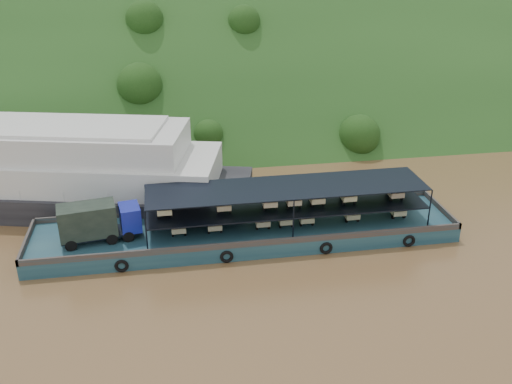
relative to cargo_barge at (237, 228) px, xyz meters
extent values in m
plane|color=brown|center=(4.00, -0.64, -1.10)|extent=(160.00, 160.00, 0.00)
cube|color=#193A15|center=(4.00, 35.36, -1.10)|extent=(140.00, 39.60, 39.60)
cube|color=#133445|center=(0.70, 0.05, -0.50)|extent=(35.00, 7.00, 1.20)
cube|color=#592D19|center=(0.70, 3.45, 0.35)|extent=(35.00, 0.20, 0.50)
cube|color=#592D19|center=(0.70, -3.35, 0.35)|extent=(35.00, 0.20, 0.50)
cube|color=#592D19|center=(18.10, 0.05, 0.35)|extent=(0.20, 7.00, 0.50)
cube|color=#592D19|center=(-16.70, 0.05, 0.35)|extent=(0.20, 7.00, 0.50)
torus|color=black|center=(-9.30, -3.50, -0.55)|extent=(1.06, 0.26, 1.06)
torus|color=black|center=(-1.30, -3.50, -0.55)|extent=(1.06, 0.26, 1.06)
torus|color=black|center=(6.70, -3.50, -0.55)|extent=(1.06, 0.26, 1.06)
torus|color=black|center=(13.70, -3.50, -0.55)|extent=(1.06, 0.26, 1.06)
cylinder|color=black|center=(-13.08, -1.64, 0.55)|extent=(0.95, 0.46, 0.91)
cylinder|color=black|center=(-13.38, 0.24, 0.55)|extent=(0.95, 0.46, 0.91)
cylinder|color=black|center=(-10.04, -1.15, 0.55)|extent=(0.95, 0.46, 0.91)
cylinder|color=black|center=(-10.34, 0.73, 0.55)|extent=(0.95, 0.46, 0.91)
cylinder|color=black|center=(-8.78, -0.95, 0.55)|extent=(0.95, 0.46, 0.91)
cylinder|color=black|center=(-9.09, 0.93, 0.55)|extent=(0.95, 0.46, 0.91)
cube|color=black|center=(-10.90, -0.32, 0.69)|extent=(6.40, 2.95, 0.18)
cube|color=#151F97|center=(-8.58, 0.05, 1.73)|extent=(1.87, 2.39, 1.99)
cube|color=black|center=(-7.82, 0.17, 2.09)|extent=(0.34, 1.80, 0.82)
cube|color=black|center=(-11.80, -0.47, 2.00)|extent=(4.64, 2.84, 2.54)
cube|color=black|center=(4.20, 0.05, 1.76)|extent=(23.00, 5.00, 0.12)
cube|color=black|center=(4.20, 0.05, 3.40)|extent=(23.00, 5.00, 0.08)
cylinder|color=black|center=(-7.30, -2.45, 1.75)|extent=(0.12, 0.12, 3.30)
cylinder|color=black|center=(-7.30, 2.55, 1.75)|extent=(0.12, 0.12, 3.30)
cylinder|color=black|center=(4.20, -2.45, 1.75)|extent=(0.12, 0.12, 3.30)
cylinder|color=black|center=(4.20, 2.55, 1.75)|extent=(0.12, 0.12, 3.30)
cylinder|color=black|center=(15.70, -2.45, 1.75)|extent=(0.12, 0.12, 3.30)
cylinder|color=black|center=(15.70, 2.55, 1.75)|extent=(0.12, 0.12, 3.30)
cylinder|color=black|center=(-4.81, 1.10, 0.36)|extent=(0.12, 0.52, 0.52)
cylinder|color=black|center=(-5.31, -0.70, 0.36)|extent=(0.14, 0.52, 0.52)
cylinder|color=black|center=(-4.31, -0.70, 0.36)|extent=(0.14, 0.52, 0.52)
cube|color=beige|center=(-4.81, -0.35, 0.70)|extent=(1.15, 1.50, 0.44)
cube|color=red|center=(-4.81, 0.80, 0.88)|extent=(0.55, 0.80, 0.80)
cube|color=red|center=(-4.81, 0.60, 1.38)|extent=(0.50, 0.10, 0.10)
cylinder|color=black|center=(-1.91, 1.10, 0.36)|extent=(0.12, 0.52, 0.52)
cylinder|color=black|center=(-2.41, -0.70, 0.36)|extent=(0.14, 0.52, 0.52)
cylinder|color=black|center=(-1.41, -0.70, 0.36)|extent=(0.14, 0.52, 0.52)
cube|color=#C1B388|center=(-1.91, -0.35, 0.70)|extent=(1.15, 1.50, 0.44)
cube|color=red|center=(-1.91, 0.80, 0.88)|extent=(0.55, 0.80, 0.80)
cube|color=red|center=(-1.91, 0.60, 1.38)|extent=(0.50, 0.10, 0.10)
cylinder|color=black|center=(2.05, 1.10, 0.36)|extent=(0.12, 0.52, 0.52)
cylinder|color=black|center=(1.55, -0.70, 0.36)|extent=(0.14, 0.52, 0.52)
cylinder|color=black|center=(2.55, -0.70, 0.36)|extent=(0.14, 0.52, 0.52)
cube|color=#C3B58A|center=(2.05, -0.35, 0.70)|extent=(1.15, 1.50, 0.44)
cube|color=#BB0E0C|center=(2.05, 0.80, 0.88)|extent=(0.55, 0.80, 0.80)
cube|color=#BB0E0C|center=(2.05, 0.60, 1.38)|extent=(0.50, 0.10, 0.10)
cylinder|color=black|center=(5.77, 1.10, 0.36)|extent=(0.12, 0.52, 0.52)
cylinder|color=black|center=(5.27, -0.70, 0.36)|extent=(0.14, 0.52, 0.52)
cylinder|color=black|center=(6.27, -0.70, 0.36)|extent=(0.14, 0.52, 0.52)
cube|color=#C2BB89|center=(5.77, -0.35, 0.70)|extent=(1.15, 1.50, 0.44)
cube|color=red|center=(5.77, 0.80, 0.88)|extent=(0.55, 0.80, 0.80)
cube|color=red|center=(5.77, 0.60, 1.38)|extent=(0.50, 0.10, 0.10)
cylinder|color=black|center=(9.72, 1.10, 0.36)|extent=(0.12, 0.52, 0.52)
cylinder|color=black|center=(9.22, -0.70, 0.36)|extent=(0.14, 0.52, 0.52)
cylinder|color=black|center=(10.22, -0.70, 0.36)|extent=(0.14, 0.52, 0.52)
cube|color=#C0B888|center=(9.72, -0.35, 0.70)|extent=(1.15, 1.50, 0.44)
cube|color=red|center=(9.72, 0.80, 0.88)|extent=(0.55, 0.80, 0.80)
cube|color=red|center=(9.72, 0.60, 1.38)|extent=(0.50, 0.10, 0.10)
cylinder|color=black|center=(13.84, 1.10, 0.36)|extent=(0.12, 0.52, 0.52)
cylinder|color=black|center=(13.34, -0.70, 0.36)|extent=(0.14, 0.52, 0.52)
cylinder|color=black|center=(14.34, -0.70, 0.36)|extent=(0.14, 0.52, 0.52)
cube|color=beige|center=(13.84, -0.35, 0.70)|extent=(1.15, 1.50, 0.44)
cube|color=red|center=(13.84, 0.80, 0.88)|extent=(0.55, 0.80, 0.80)
cube|color=red|center=(13.84, 0.60, 1.38)|extent=(0.50, 0.10, 0.10)
cylinder|color=black|center=(4.01, 1.10, 0.36)|extent=(0.12, 0.52, 0.52)
cylinder|color=black|center=(3.51, -0.70, 0.36)|extent=(0.14, 0.52, 0.52)
cylinder|color=black|center=(4.51, -0.70, 0.36)|extent=(0.14, 0.52, 0.52)
cube|color=#C2BB89|center=(4.01, -0.35, 0.70)|extent=(1.15, 1.50, 0.44)
cube|color=red|center=(4.01, 0.80, 0.88)|extent=(0.55, 0.80, 0.80)
cube|color=red|center=(4.01, 0.60, 1.38)|extent=(0.50, 0.10, 0.10)
cylinder|color=black|center=(-5.83, 1.10, 2.08)|extent=(0.12, 0.52, 0.52)
cylinder|color=black|center=(-6.33, -0.70, 2.08)|extent=(0.14, 0.52, 0.52)
cylinder|color=black|center=(-5.33, -0.70, 2.08)|extent=(0.14, 0.52, 0.52)
cube|color=beige|center=(-5.83, -0.35, 2.42)|extent=(1.15, 1.50, 0.44)
cube|color=#1B2DA5|center=(-5.83, 0.80, 2.60)|extent=(0.55, 0.80, 0.80)
cube|color=#1B2DA5|center=(-5.83, 0.60, 3.10)|extent=(0.50, 0.10, 0.10)
cylinder|color=black|center=(-1.13, 1.10, 2.08)|extent=(0.12, 0.52, 0.52)
cylinder|color=black|center=(-1.63, -0.70, 2.08)|extent=(0.14, 0.52, 0.52)
cylinder|color=black|center=(-0.63, -0.70, 2.08)|extent=(0.14, 0.52, 0.52)
cube|color=#C0B088|center=(-1.13, -0.35, 2.42)|extent=(1.15, 1.50, 0.44)
cube|color=#193896|center=(-1.13, 0.80, 2.60)|extent=(0.55, 0.80, 0.80)
cube|color=#193896|center=(-1.13, 0.60, 3.10)|extent=(0.50, 0.10, 0.10)
cylinder|color=black|center=(2.64, 1.10, 2.08)|extent=(0.12, 0.52, 0.52)
cylinder|color=black|center=(2.14, -0.70, 2.08)|extent=(0.14, 0.52, 0.52)
cylinder|color=black|center=(3.14, -0.70, 2.08)|extent=(0.14, 0.52, 0.52)
cube|color=beige|center=(2.64, -0.35, 2.42)|extent=(1.15, 1.50, 0.44)
cube|color=#B00B1A|center=(2.64, 0.80, 2.60)|extent=(0.55, 0.80, 0.80)
cube|color=#B00B1A|center=(2.64, 0.60, 3.10)|extent=(0.50, 0.10, 0.10)
cylinder|color=black|center=(6.60, 1.10, 2.08)|extent=(0.12, 0.52, 0.52)
cylinder|color=black|center=(6.10, -0.70, 2.08)|extent=(0.14, 0.52, 0.52)
cylinder|color=black|center=(7.10, -0.70, 2.08)|extent=(0.14, 0.52, 0.52)
cube|color=beige|center=(6.60, -0.35, 2.42)|extent=(1.15, 1.50, 0.44)
cube|color=#C9BF8E|center=(6.60, 0.80, 2.60)|extent=(0.55, 0.80, 0.80)
cube|color=#C9BF8E|center=(6.60, 0.60, 3.10)|extent=(0.50, 0.10, 0.10)
cylinder|color=black|center=(9.30, 1.10, 2.08)|extent=(0.12, 0.52, 0.52)
cylinder|color=black|center=(8.80, -0.70, 2.08)|extent=(0.14, 0.52, 0.52)
cylinder|color=black|center=(9.80, -0.70, 2.08)|extent=(0.14, 0.52, 0.52)
cube|color=beige|center=(9.30, -0.35, 2.42)|extent=(1.15, 1.50, 0.44)
cube|color=red|center=(9.30, 0.80, 2.60)|extent=(0.55, 0.80, 0.80)
cube|color=red|center=(9.30, 0.60, 3.10)|extent=(0.50, 0.10, 0.10)
cylinder|color=black|center=(13.44, 1.10, 2.08)|extent=(0.12, 0.52, 0.52)
cylinder|color=black|center=(12.94, -0.70, 2.08)|extent=(0.14, 0.52, 0.52)
cylinder|color=black|center=(13.94, -0.70, 2.08)|extent=(0.14, 0.52, 0.52)
cube|color=tan|center=(13.44, -0.35, 2.42)|extent=(1.15, 1.50, 0.44)
cube|color=red|center=(13.44, 0.80, 2.60)|extent=(0.55, 0.80, 0.80)
cube|color=red|center=(13.44, 0.60, 3.10)|extent=(0.50, 0.10, 0.10)
cylinder|color=black|center=(4.63, 1.10, 2.08)|extent=(0.12, 0.52, 0.52)
cylinder|color=black|center=(4.13, -0.70, 2.08)|extent=(0.14, 0.52, 0.52)
cylinder|color=black|center=(5.13, -0.70, 2.08)|extent=(0.14, 0.52, 0.52)
cube|color=beige|center=(4.63, -0.35, 2.42)|extent=(1.15, 1.50, 0.44)
cube|color=#B00B1A|center=(4.63, 0.80, 2.60)|extent=(0.55, 0.80, 0.80)
cube|color=#B00B1A|center=(4.63, 0.60, 3.10)|extent=(0.50, 0.10, 0.10)
cube|color=black|center=(-17.07, 10.19, 0.06)|extent=(40.08, 18.82, 2.33)
cube|color=silver|center=(-17.07, 10.19, 2.59)|extent=(34.18, 16.47, 2.72)
cube|color=silver|center=(-17.07, 10.19, 5.22)|extent=(28.29, 14.12, 2.53)
cube|color=silver|center=(-17.07, 10.19, 6.63)|extent=(24.28, 12.24, 0.29)
camera|label=1|loc=(-5.42, -41.49, 22.43)|focal=40.00mm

